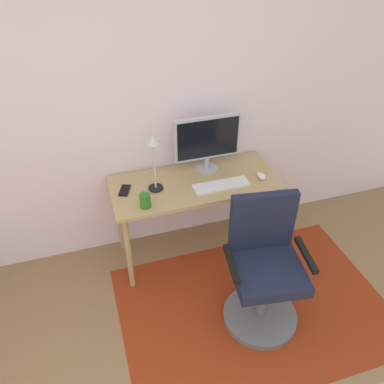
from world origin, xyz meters
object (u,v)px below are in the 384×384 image
computer_mouse (261,176)px  office_chair (263,274)px  cell_phone (125,190)px  monitor (207,140)px  coffee_cup (145,201)px  desk (195,191)px  keyboard (221,185)px  desk_lamp (153,152)px

computer_mouse → office_chair: 0.79m
cell_phone → monitor: bearing=29.4°
monitor → coffee_cup: (-0.57, -0.33, -0.22)m
office_chair → cell_phone: bearing=142.8°
desk → keyboard: bearing=-34.0°
monitor → keyboard: 0.37m
cell_phone → desk_lamp: bearing=10.7°
monitor → office_chair: size_ratio=0.53×
computer_mouse → desk_lamp: (-0.82, 0.10, 0.31)m
desk → computer_mouse: computer_mouse is taller
desk_lamp → cell_phone: bearing=169.6°
keyboard → office_chair: (0.08, -0.65, -0.33)m
cell_phone → coffee_cup: bearing=-43.3°
computer_mouse → desk_lamp: bearing=172.9°
desk → coffee_cup: (-0.43, -0.19, 0.14)m
keyboard → desk_lamp: bearing=166.2°
coffee_cup → desk_lamp: (0.12, 0.19, 0.27)m
monitor → computer_mouse: 0.51m
coffee_cup → office_chair: bearing=-40.3°
keyboard → cell_phone: keyboard is taller
desk → keyboard: size_ratio=3.02×
monitor → computer_mouse: size_ratio=5.08×
computer_mouse → desk: bearing=168.8°
computer_mouse → keyboard: bearing=-177.3°
keyboard → desk_lamp: (-0.48, 0.12, 0.31)m
computer_mouse → cell_phone: size_ratio=0.74×
coffee_cup → desk_lamp: 0.35m
desk_lamp → monitor: bearing=17.2°
desk → desk_lamp: desk_lamp is taller
desk → computer_mouse: (0.51, -0.10, 0.11)m
computer_mouse → office_chair: (-0.26, -0.66, -0.34)m
computer_mouse → cell_phone: 1.06m
desk → computer_mouse: size_ratio=12.51×
office_chair → monitor: bearing=105.2°
desk → cell_phone: 0.55m
monitor → desk_lamp: (-0.45, -0.14, 0.05)m
keyboard → coffee_cup: (-0.60, -0.07, 0.04)m
cell_phone → office_chair: size_ratio=0.14×
cell_phone → desk_lamp: (0.23, -0.04, 0.32)m
desk_lamp → coffee_cup: bearing=-122.0°
office_chair → desk_lamp: bearing=134.7°
coffee_cup → desk_lamp: size_ratio=0.24×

